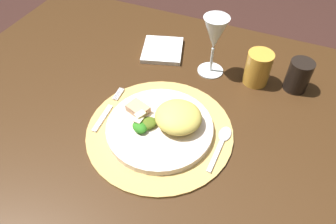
% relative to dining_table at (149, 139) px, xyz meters
% --- Properties ---
extents(ground_plane, '(6.00, 6.00, 0.00)m').
position_rel_dining_table_xyz_m(ground_plane, '(0.00, 0.00, -0.55)').
color(ground_plane, '#361E19').
extents(dining_table, '(1.16, 0.87, 0.72)m').
position_rel_dining_table_xyz_m(dining_table, '(0.00, 0.00, 0.00)').
color(dining_table, '#3C2411').
rests_on(dining_table, ground).
extents(placemat, '(0.35, 0.35, 0.01)m').
position_rel_dining_table_xyz_m(placemat, '(0.08, -0.09, 0.17)').
color(placemat, tan).
rests_on(placemat, dining_table).
extents(dinner_plate, '(0.25, 0.25, 0.02)m').
position_rel_dining_table_xyz_m(dinner_plate, '(0.08, -0.09, 0.18)').
color(dinner_plate, silver).
rests_on(dinner_plate, placemat).
extents(pasta_serving, '(0.12, 0.12, 0.05)m').
position_rel_dining_table_xyz_m(pasta_serving, '(0.11, -0.06, 0.22)').
color(pasta_serving, '#D9C255').
rests_on(pasta_serving, dinner_plate).
extents(salad_greens, '(0.07, 0.07, 0.03)m').
position_rel_dining_table_xyz_m(salad_greens, '(0.04, -0.10, 0.20)').
color(salad_greens, '#495E18').
rests_on(salad_greens, dinner_plate).
extents(bread_piece, '(0.06, 0.05, 0.02)m').
position_rel_dining_table_xyz_m(bread_piece, '(0.01, -0.07, 0.20)').
color(bread_piece, tan).
rests_on(bread_piece, dinner_plate).
extents(fork, '(0.02, 0.16, 0.00)m').
position_rel_dining_table_xyz_m(fork, '(-0.07, -0.08, 0.18)').
color(fork, silver).
rests_on(fork, placemat).
extents(spoon, '(0.03, 0.14, 0.01)m').
position_rel_dining_table_xyz_m(spoon, '(0.22, -0.06, 0.18)').
color(spoon, silver).
rests_on(spoon, placemat).
extents(napkin, '(0.15, 0.16, 0.01)m').
position_rel_dining_table_xyz_m(napkin, '(-0.05, 0.21, 0.18)').
color(napkin, white).
rests_on(napkin, dining_table).
extents(wine_glass, '(0.07, 0.07, 0.17)m').
position_rel_dining_table_xyz_m(wine_glass, '(0.12, 0.18, 0.29)').
color(wine_glass, silver).
rests_on(wine_glass, dining_table).
extents(amber_tumbler, '(0.07, 0.07, 0.09)m').
position_rel_dining_table_xyz_m(amber_tumbler, '(0.25, 0.18, 0.22)').
color(amber_tumbler, gold).
rests_on(amber_tumbler, dining_table).
extents(dark_tumbler, '(0.06, 0.06, 0.09)m').
position_rel_dining_table_xyz_m(dark_tumbler, '(0.35, 0.20, 0.21)').
color(dark_tumbler, black).
rests_on(dark_tumbler, dining_table).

